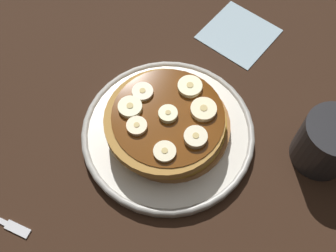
# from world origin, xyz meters

# --- Properties ---
(ground_plane) EXTENTS (1.40, 1.40, 0.03)m
(ground_plane) POSITION_xyz_m (0.00, 0.00, -0.01)
(ground_plane) COLOR black
(plate) EXTENTS (0.25, 0.25, 0.02)m
(plate) POSITION_xyz_m (0.00, 0.00, 0.01)
(plate) COLOR silver
(plate) RESTS_ON ground_plane
(pancake_stack) EXTENTS (0.18, 0.17, 0.04)m
(pancake_stack) POSITION_xyz_m (-0.00, -0.00, 0.04)
(pancake_stack) COLOR #9C6537
(pancake_stack) RESTS_ON plate
(banana_slice_0) EXTENTS (0.03, 0.03, 0.01)m
(banana_slice_0) POSITION_xyz_m (-0.00, -0.00, 0.06)
(banana_slice_0) COLOR #EFF2BD
(banana_slice_0) RESTS_ON pancake_stack
(banana_slice_1) EXTENTS (0.03, 0.03, 0.01)m
(banana_slice_1) POSITION_xyz_m (-0.04, 0.01, 0.06)
(banana_slice_1) COLOR #FCE5B8
(banana_slice_1) RESTS_ON pancake_stack
(banana_slice_2) EXTENTS (0.03, 0.03, 0.01)m
(banana_slice_2) POSITION_xyz_m (-0.04, -0.04, 0.06)
(banana_slice_2) COLOR beige
(banana_slice_2) RESTS_ON pancake_stack
(banana_slice_3) EXTENTS (0.03, 0.03, 0.01)m
(banana_slice_3) POSITION_xyz_m (-0.01, 0.05, 0.06)
(banana_slice_3) COLOR #F9E8C5
(banana_slice_3) RESTS_ON pancake_stack
(banana_slice_4) EXTENTS (0.03, 0.03, 0.01)m
(banana_slice_4) POSITION_xyz_m (0.01, -0.05, 0.06)
(banana_slice_4) COLOR beige
(banana_slice_4) RESTS_ON pancake_stack
(banana_slice_5) EXTENTS (0.03, 0.03, 0.01)m
(banana_slice_5) POSITION_xyz_m (-0.03, 0.04, 0.06)
(banana_slice_5) COLOR #F1EFBF
(banana_slice_5) RESTS_ON pancake_stack
(banana_slice_6) EXTENTS (0.03, 0.03, 0.01)m
(banana_slice_6) POSITION_xyz_m (0.05, 0.02, 0.06)
(banana_slice_6) COLOR #F7F3BE
(banana_slice_6) RESTS_ON pancake_stack
(banana_slice_7) EXTENTS (0.04, 0.04, 0.01)m
(banana_slice_7) POSITION_xyz_m (0.04, -0.02, 0.06)
(banana_slice_7) COLOR #FAE8B4
(banana_slice_7) RESTS_ON pancake_stack
(coffee_mug) EXTENTS (0.11, 0.08, 0.08)m
(coffee_mug) POSITION_xyz_m (0.16, -0.16, 0.04)
(coffee_mug) COLOR #262628
(coffee_mug) RESTS_ON ground_plane
(napkin) EXTENTS (0.13, 0.13, 0.00)m
(napkin) POSITION_xyz_m (0.21, 0.08, 0.00)
(napkin) COLOR #99B2BF
(napkin) RESTS_ON ground_plane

